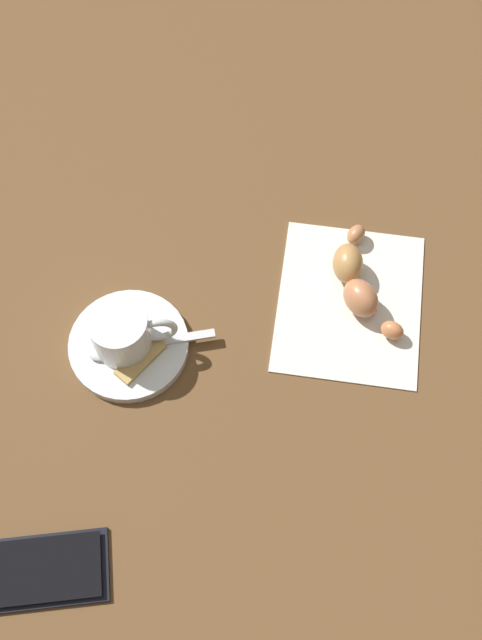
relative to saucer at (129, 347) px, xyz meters
The scene contains 8 objects.
ground_plane 0.12m from the saucer, behind, with size 1.80×1.80×0.00m, color brown.
saucer is the anchor object (origin of this frame).
espresso_cup 0.03m from the saucer, 33.60° to the left, with size 0.09×0.06×0.05m.
teaspoon 0.01m from the saucer, 120.30° to the left, with size 0.13×0.03×0.01m.
sugar_packet 0.02m from the saucer, 125.20° to the left, with size 0.06×0.02×0.01m, color tan.
napkin 0.24m from the saucer, 169.69° to the right, with size 0.15×0.18×0.00m, color white.
croissant 0.25m from the saucer, 166.49° to the right, with size 0.07×0.14×0.04m.
cell_phone 0.24m from the saucer, 67.49° to the left, with size 0.16×0.08×0.01m.
Camera 1 is at (0.02, 0.34, 0.75)m, focal length 44.12 mm.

